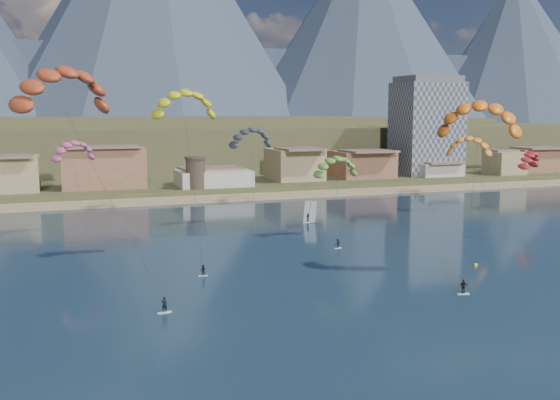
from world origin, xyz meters
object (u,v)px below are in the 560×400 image
(kitesurfer_red, at_px, (63,82))
(kitesurfer_green, at_px, (336,164))
(apartment_tower, at_px, (427,126))
(watchtower, at_px, (196,172))
(kitesurfer_orange, at_px, (479,114))
(kitesurfer_yellow, at_px, (185,100))
(windsurfer, at_px, (309,216))
(buoy, at_px, (476,265))

(kitesurfer_red, bearing_deg, kitesurfer_green, 24.26)
(apartment_tower, distance_m, watchtower, 82.02)
(kitesurfer_orange, bearing_deg, kitesurfer_green, 103.77)
(watchtower, height_order, kitesurfer_yellow, kitesurfer_yellow)
(kitesurfer_orange, bearing_deg, apartment_tower, 60.54)
(kitesurfer_yellow, relative_size, kitesurfer_orange, 1.05)
(kitesurfer_yellow, relative_size, kitesurfer_green, 1.64)
(watchtower, relative_size, kitesurfer_red, 0.28)
(apartment_tower, height_order, kitesurfer_orange, apartment_tower)
(kitesurfer_red, bearing_deg, kitesurfer_orange, -10.08)
(kitesurfer_red, distance_m, windsurfer, 64.20)
(kitesurfer_red, relative_size, kitesurfer_green, 1.87)
(watchtower, height_order, windsurfer, watchtower)
(kitesurfer_green, xyz_separation_m, buoy, (10.72, -25.76, -13.15))
(apartment_tower, xyz_separation_m, watchtower, (-80.00, -14.00, -11.45))
(watchtower, distance_m, windsurfer, 49.83)
(kitesurfer_green, bearing_deg, kitesurfer_red, -155.74)
(kitesurfer_red, height_order, kitesurfer_orange, kitesurfer_red)
(kitesurfer_green, bearing_deg, windsurfer, 84.69)
(kitesurfer_orange, xyz_separation_m, kitesurfer_green, (-7.27, 29.67, -8.82))
(kitesurfer_orange, xyz_separation_m, windsurfer, (-5.75, 46.02, -20.70))
(apartment_tower, height_order, windsurfer, apartment_tower)
(kitesurfer_yellow, bearing_deg, watchtower, 77.24)
(kitesurfer_red, xyz_separation_m, kitesurfer_yellow, (16.79, 11.54, -1.76))
(kitesurfer_yellow, bearing_deg, apartment_tower, 42.00)
(kitesurfer_orange, bearing_deg, kitesurfer_red, 169.92)
(windsurfer, bearing_deg, watchtower, 105.65)
(buoy, bearing_deg, watchtower, 104.10)
(kitesurfer_orange, height_order, windsurfer, kitesurfer_orange)
(kitesurfer_orange, xyz_separation_m, buoy, (3.45, 3.91, -21.97))
(apartment_tower, xyz_separation_m, kitesurfer_red, (-113.30, -98.44, 7.96))
(apartment_tower, bearing_deg, kitesurfer_red, -139.01)
(kitesurfer_yellow, bearing_deg, kitesurfer_orange, -30.34)
(kitesurfer_orange, bearing_deg, windsurfer, 97.13)
(kitesurfer_red, bearing_deg, buoy, -5.53)
(apartment_tower, bearing_deg, buoy, -118.94)
(watchtower, relative_size, buoy, 14.05)
(kitesurfer_orange, bearing_deg, kitesurfer_yellow, 149.66)
(watchtower, distance_m, kitesurfer_yellow, 76.81)
(kitesurfer_yellow, height_order, buoy, kitesurfer_yellow)
(apartment_tower, relative_size, buoy, 52.29)
(watchtower, distance_m, kitesurfer_orange, 96.97)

